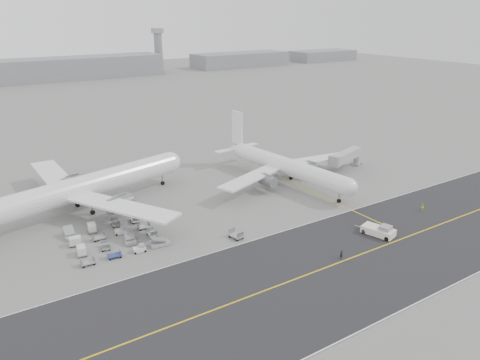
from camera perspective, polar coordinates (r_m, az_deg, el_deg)
ground at (r=94.66m, az=-0.36°, el=-7.22°), size 700.00×700.00×0.00m
taxiway at (r=84.92m, az=9.26°, el=-10.92°), size 220.00×59.00×0.03m
horizon_buildings at (r=342.20m, az=-20.41°, el=11.46°), size 520.00×28.00×28.00m
control_tower at (r=367.07m, az=-9.92°, el=15.43°), size 7.00×7.00×31.25m
airliner_a at (r=111.46m, az=-18.52°, el=-0.87°), size 55.05×53.84×19.40m
airliner_b at (r=124.28m, az=5.48°, el=1.76°), size 45.65×46.38×16.02m
pushback_tug at (r=99.91m, az=16.60°, el=-5.94°), size 4.78×8.65×2.44m
jet_bridge at (r=136.48m, az=12.81°, el=2.77°), size 15.59×7.34×5.86m
gse_cluster at (r=97.21m, az=-15.03°, el=-7.19°), size 23.21×22.52×1.91m
stray_dolly at (r=95.00m, az=-0.50°, el=-7.11°), size 2.22×3.13×1.77m
ground_crew_a at (r=89.28m, az=12.26°, el=-8.85°), size 0.73×0.56×1.79m
ground_crew_b at (r=115.00m, az=21.33°, el=-3.09°), size 1.03×0.91×1.80m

